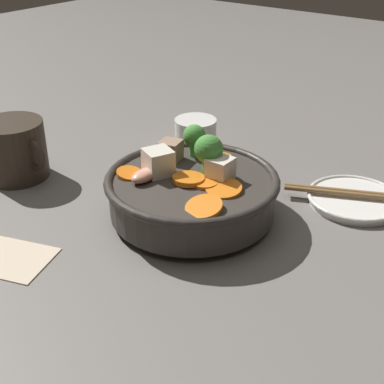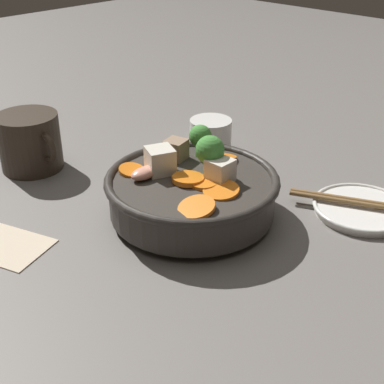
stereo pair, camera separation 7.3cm
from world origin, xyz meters
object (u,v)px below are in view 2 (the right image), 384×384
Objects in this scene: stirfry_bowl at (192,190)px; chopsticks_pair at (363,203)px; side_saucer at (362,209)px; tea_cup at (211,134)px; dark_mug at (30,142)px.

chopsticks_pair is (0.17, 0.17, -0.03)m from stirfry_bowl.
side_saucer is (0.17, 0.17, -0.04)m from stirfry_bowl.
side_saucer is 0.72× the size of chopsticks_pair.
tea_cup reaches higher than chopsticks_pair.
chopsticks_pair is (0.46, 0.24, -0.03)m from dark_mug.
side_saucer is at bearing 45.96° from stirfry_bowl.
side_saucer is at bearing 0.00° from chopsticks_pair.
tea_cup is at bearing 176.90° from side_saucer.
dark_mug is at bearing -152.35° from chopsticks_pair.
dark_mug is (-0.46, -0.24, 0.04)m from side_saucer.
tea_cup reaches higher than side_saucer.
stirfry_bowl is 0.30m from dark_mug.
stirfry_bowl is at bearing 13.27° from dark_mug.
dark_mug is 0.52m from chopsticks_pair.
tea_cup is 0.30m from dark_mug.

